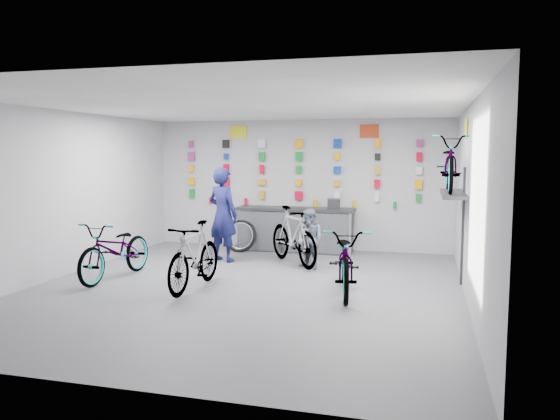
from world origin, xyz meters
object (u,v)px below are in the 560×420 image
(clerk, at_px, (223,215))
(customer, at_px, (310,239))
(bike_right, at_px, (346,260))
(bike_center, at_px, (194,256))
(counter, at_px, (295,230))
(bike_left, at_px, (116,250))
(bike_service, at_px, (293,236))

(clerk, bearing_deg, customer, -167.89)
(bike_right, bearing_deg, customer, 109.32)
(clerk, height_order, customer, clerk)
(bike_center, distance_m, customer, 2.53)
(counter, xyz_separation_m, bike_right, (1.66, -3.46, 0.06))
(bike_center, height_order, customer, customer)
(bike_right, bearing_deg, bike_left, 170.61)
(counter, xyz_separation_m, bike_left, (-2.43, -3.49, 0.04))
(counter, relative_size, bike_right, 1.30)
(customer, bearing_deg, counter, 143.74)
(bike_center, height_order, bike_service, bike_service)
(bike_left, bearing_deg, clerk, 61.97)
(bike_service, bearing_deg, clerk, 141.47)
(bike_service, bearing_deg, bike_left, 176.36)
(bike_service, xyz_separation_m, clerk, (-1.49, -0.05, 0.39))
(bike_center, xyz_separation_m, clerk, (-0.39, 2.33, 0.42))
(clerk, distance_m, customer, 1.96)
(clerk, bearing_deg, bike_left, 78.80)
(bike_left, height_order, bike_right, bike_right)
(bike_center, xyz_separation_m, bike_service, (1.09, 2.38, 0.03))
(bike_service, relative_size, customer, 1.67)
(counter, xyz_separation_m, bike_service, (0.31, -1.43, 0.10))
(bike_center, height_order, clerk, clerk)
(bike_left, xyz_separation_m, bike_right, (4.09, 0.03, 0.02))
(bike_left, relative_size, clerk, 1.03)
(bike_center, distance_m, bike_right, 2.47)
(bike_left, height_order, clerk, clerk)
(bike_left, height_order, customer, customer)
(counter, bearing_deg, bike_right, -64.31)
(bike_service, height_order, clerk, clerk)
(clerk, bearing_deg, bike_center, 120.46)
(bike_center, bearing_deg, bike_left, 170.79)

